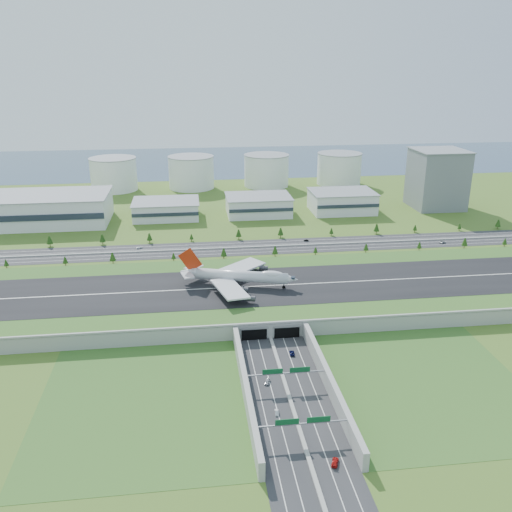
{
  "coord_description": "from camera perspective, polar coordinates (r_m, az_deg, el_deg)",
  "views": [
    {
      "loc": [
        -38.64,
        -295.6,
        135.02
      ],
      "look_at": [
        3.21,
        35.0,
        14.75
      ],
      "focal_mm": 38.0,
      "sensor_mm": 36.0,
      "label": 1
    }
  ],
  "objects": [
    {
      "name": "car_5",
      "position": [
        431.98,
        5.3,
        1.65
      ],
      "size": [
        4.09,
        1.59,
        1.33
      ],
      "primitive_type": "imported",
      "rotation": [
        0.0,
        0.0,
        -1.62
      ],
      "color": "black",
      "rests_on": "ground"
    },
    {
      "name": "car_3",
      "position": [
        207.52,
        8.31,
        -20.66
      ],
      "size": [
        4.25,
        6.02,
        1.62
      ],
      "primitive_type": "imported",
      "rotation": [
        0.0,
        0.0,
        2.75
      ],
      "color": "#A7120F",
      "rests_on": "ground"
    },
    {
      "name": "office_tower",
      "position": [
        556.06,
        18.53,
        7.68
      ],
      "size": [
        46.0,
        46.0,
        55.0
      ],
      "primitive_type": "cube",
      "color": "slate",
      "rests_on": "ground"
    },
    {
      "name": "hangar_west",
      "position": [
        513.07,
        -21.89,
        4.59
      ],
      "size": [
        120.0,
        60.0,
        25.0
      ],
      "primitive_type": "cube",
      "color": "silver",
      "rests_on": "ground"
    },
    {
      "name": "hangar_mid_a",
      "position": [
        502.52,
        -9.45,
        4.87
      ],
      "size": [
        58.0,
        42.0,
        15.0
      ],
      "primitive_type": "cube",
      "color": "silver",
      "rests_on": "ground"
    },
    {
      "name": "bay_water",
      "position": [
        788.21,
        -4.36,
        9.93
      ],
      "size": [
        1200.0,
        260.0,
        0.06
      ],
      "primitive_type": "cube",
      "color": "#31475E",
      "rests_on": "ground"
    },
    {
      "name": "car_6",
      "position": [
        449.87,
        19.04,
        1.38
      ],
      "size": [
        6.29,
        4.59,
        1.59
      ],
      "primitive_type": "imported",
      "rotation": [
        0.0,
        0.0,
        1.96
      ],
      "color": "#B2B3B7",
      "rests_on": "ground"
    },
    {
      "name": "hangar_mid_b",
      "position": [
        505.83,
        0.24,
        5.36
      ],
      "size": [
        58.0,
        42.0,
        17.0
      ],
      "primitive_type": "cube",
      "color": "silver",
      "rests_on": "ground"
    },
    {
      "name": "car_2",
      "position": [
        268.81,
        3.8,
        -10.15
      ],
      "size": [
        2.98,
        5.47,
        1.45
      ],
      "primitive_type": "imported",
      "rotation": [
        0.0,
        0.0,
        3.03
      ],
      "color": "#0C103C",
      "rests_on": "ground"
    },
    {
      "name": "boeing_747",
      "position": [
        323.13,
        -1.86,
        -2.09
      ],
      "size": [
        70.58,
        65.74,
        22.46
      ],
      "rotation": [
        0.0,
        0.0,
        -0.29
      ],
      "color": "silver",
      "rests_on": "airfield_deck"
    },
    {
      "name": "fuel_tank_b",
      "position": [
        616.91,
        -6.82,
        8.72
      ],
      "size": [
        50.0,
        50.0,
        35.0
      ],
      "primitive_type": "cylinder",
      "color": "white",
      "rests_on": "ground"
    },
    {
      "name": "car_7",
      "position": [
        422.53,
        -12.2,
        0.86
      ],
      "size": [
        5.3,
        3.67,
        1.42
      ],
      "primitive_type": "imported",
      "rotation": [
        0.0,
        0.0,
        -1.19
      ],
      "color": "white",
      "rests_on": "ground"
    },
    {
      "name": "underpass_road",
      "position": [
        239.36,
        3.37,
        -13.54
      ],
      "size": [
        38.8,
        120.4,
        8.0
      ],
      "color": "#28282B",
      "rests_on": "ground"
    },
    {
      "name": "sign_gantry_far",
      "position": [
        212.84,
        4.95,
        -17.23
      ],
      "size": [
        38.7,
        0.7,
        9.8
      ],
      "color": "gray",
      "rests_on": "ground"
    },
    {
      "name": "hangar_mid_c",
      "position": [
        521.72,
        9.03,
        5.68
      ],
      "size": [
        58.0,
        42.0,
        19.0
      ],
      "primitive_type": "cube",
      "color": "silver",
      "rests_on": "ground"
    },
    {
      "name": "fuel_tank_c",
      "position": [
        623.23,
        1.11,
        8.97
      ],
      "size": [
        50.0,
        50.0,
        35.0
      ],
      "primitive_type": "cylinder",
      "color": "white",
      "rests_on": "ground"
    },
    {
      "name": "car_1",
      "position": [
        228.63,
        2.19,
        -16.12
      ],
      "size": [
        1.67,
        4.13,
        1.33
      ],
      "primitive_type": "imported",
      "rotation": [
        0.0,
        0.0,
        -0.06
      ],
      "color": "silver",
      "rests_on": "ground"
    },
    {
      "name": "car_0",
      "position": [
        246.83,
        1.2,
        -13.06
      ],
      "size": [
        3.55,
        5.11,
        1.62
      ],
      "primitive_type": "imported",
      "rotation": [
        0.0,
        0.0,
        -0.38
      ],
      "color": "#BCBBC1",
      "rests_on": "ground"
    },
    {
      "name": "airfield_deck",
      "position": [
        325.51,
        0.22,
        -3.87
      ],
      "size": [
        520.0,
        100.0,
        9.2
      ],
      "color": "gray",
      "rests_on": "ground"
    },
    {
      "name": "sign_gantry_near",
      "position": [
        241.07,
        3.2,
        -12.28
      ],
      "size": [
        38.7,
        0.7,
        9.8
      ],
      "color": "gray",
      "rests_on": "ground"
    },
    {
      "name": "fuel_tank_d",
      "position": [
        640.87,
        8.74,
        9.05
      ],
      "size": [
        50.0,
        50.0,
        35.0
      ],
      "primitive_type": "cylinder",
      "color": "white",
      "rests_on": "ground"
    },
    {
      "name": "tree_row",
      "position": [
        415.08,
        -1.14,
        1.56
      ],
      "size": [
        506.79,
        48.73,
        8.48
      ],
      "color": "#3D2819",
      "rests_on": "ground"
    },
    {
      "name": "fuel_tank_a",
      "position": [
        622.24,
        -14.75,
        8.31
      ],
      "size": [
        50.0,
        50.0,
        35.0
      ],
      "primitive_type": "cylinder",
      "color": "white",
      "rests_on": "ground"
    },
    {
      "name": "ground",
      "position": [
        327.27,
        0.21,
        -4.52
      ],
      "size": [
        1200.0,
        1200.0,
        0.0
      ],
      "primitive_type": "plane",
      "color": "#39591C",
      "rests_on": "ground"
    },
    {
      "name": "north_expressway",
      "position": [
        415.06,
        -1.48,
        0.86
      ],
      "size": [
        560.0,
        36.0,
        0.12
      ],
      "primitive_type": "cube",
      "color": "#28282B",
      "rests_on": "ground"
    }
  ]
}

